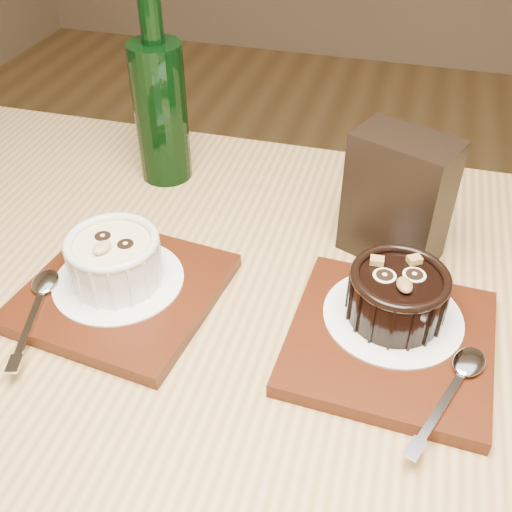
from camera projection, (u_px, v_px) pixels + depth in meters
The scene contains 11 objects.
table at pixel (237, 419), 0.60m from camera, with size 1.21×0.81×0.75m.
tray_left at pixel (123, 291), 0.60m from camera, with size 0.18×0.18×0.01m, color #441A0B.
doily_left at pixel (119, 280), 0.60m from camera, with size 0.13×0.13×0.00m, color white.
ramekin_white at pixel (114, 258), 0.58m from camera, with size 0.09×0.09×0.05m.
spoon_left at pixel (36, 306), 0.57m from camera, with size 0.03×0.13×0.01m, color silver, non-canonical shape.
tray_right at pixel (390, 341), 0.55m from camera, with size 0.18×0.18×0.01m, color #441A0B.
doily_right at pixel (393, 316), 0.56m from camera, with size 0.13×0.13×0.00m, color white.
ramekin_dark at pixel (397, 293), 0.54m from camera, with size 0.09×0.09×0.05m.
spoon_right at pixel (453, 388), 0.49m from camera, with size 0.03×0.13×0.01m, color silver, non-canonical shape.
condiment_stand at pixel (398, 198), 0.62m from camera, with size 0.10×0.06×0.14m, color black.
green_bottle at pixel (160, 108), 0.73m from camera, with size 0.06×0.06×0.24m.
Camera 1 is at (0.04, -0.56, 1.16)m, focal length 42.00 mm.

